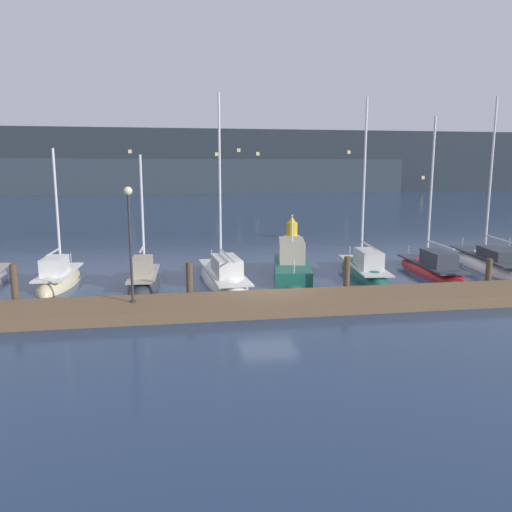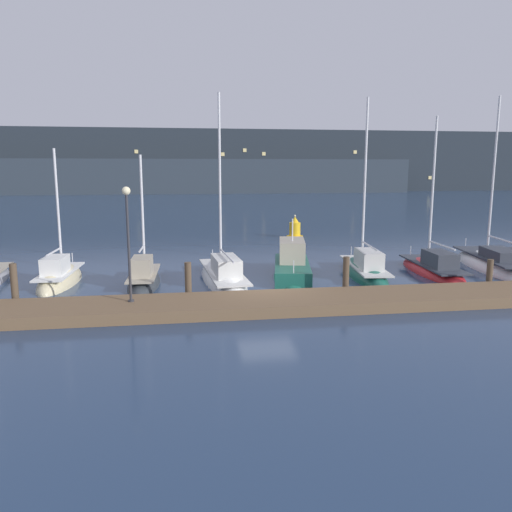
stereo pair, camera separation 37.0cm
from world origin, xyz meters
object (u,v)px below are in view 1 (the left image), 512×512
object	(u,v)px
sailboat_berth_8	(431,270)
sailboat_berth_5	(223,279)
dock_lamppost	(130,227)
channel_buoy	(292,229)
sailboat_berth_7	(364,273)
sailboat_berth_3	(59,282)
sailboat_berth_9	(489,266)
sailboat_berth_4	(144,282)
motorboat_berth_6	(292,270)

from	to	relation	value
sailboat_berth_8	sailboat_berth_5	bearing A→B (deg)	-178.21
dock_lamppost	channel_buoy	bearing A→B (deg)	60.87
sailboat_berth_8	channel_buoy	size ratio (longest dim) A/B	4.74
sailboat_berth_7	sailboat_berth_8	xyz separation A→B (m)	(3.89, 0.13, -0.00)
sailboat_berth_3	sailboat_berth_9	xyz separation A→B (m)	(23.12, 0.26, -0.02)
sailboat_berth_4	dock_lamppost	size ratio (longest dim) A/B	1.54
sailboat_berth_7	channel_buoy	xyz separation A→B (m)	(-0.35, 14.76, 0.54)
channel_buoy	dock_lamppost	distance (m)	22.92
sailboat_berth_3	dock_lamppost	distance (m)	7.59
sailboat_berth_5	sailboat_berth_8	distance (m)	11.32
sailboat_berth_7	sailboat_berth_5	bearing A→B (deg)	-178.30
sailboat_berth_3	sailboat_berth_9	size ratio (longest dim) A/B	0.71
sailboat_berth_4	sailboat_berth_8	size ratio (longest dim) A/B	0.77
sailboat_berth_3	sailboat_berth_5	distance (m)	7.97
sailboat_berth_7	dock_lamppost	size ratio (longest dim) A/B	2.23
sailboat_berth_3	sailboat_berth_8	size ratio (longest dim) A/B	0.83
sailboat_berth_3	channel_buoy	world-z (taller)	sailboat_berth_3
sailboat_berth_9	channel_buoy	xyz separation A→B (m)	(-8.12, 14.00, 0.59)
sailboat_berth_8	dock_lamppost	size ratio (longest dim) A/B	2.00
sailboat_berth_3	channel_buoy	bearing A→B (deg)	43.55
sailboat_berth_3	sailboat_berth_7	size ratio (longest dim) A/B	0.74
sailboat_berth_3	sailboat_berth_5	size ratio (longest dim) A/B	0.74
sailboat_berth_7	channel_buoy	world-z (taller)	sailboat_berth_7
sailboat_berth_3	dock_lamppost	size ratio (longest dim) A/B	1.65
sailboat_berth_9	dock_lamppost	xyz separation A→B (m)	(-19.20, -5.88, 3.28)
sailboat_berth_5	sailboat_berth_4	bearing A→B (deg)	-178.25
sailboat_berth_5	dock_lamppost	bearing A→B (deg)	-129.29
sailboat_berth_4	channel_buoy	size ratio (longest dim) A/B	3.66
motorboat_berth_6	sailboat_berth_8	size ratio (longest dim) A/B	0.72
sailboat_berth_7	dock_lamppost	world-z (taller)	sailboat_berth_7
sailboat_berth_8	channel_buoy	world-z (taller)	sailboat_berth_8
sailboat_berth_4	motorboat_berth_6	world-z (taller)	sailboat_berth_4
sailboat_berth_8	dock_lamppost	world-z (taller)	sailboat_berth_8
sailboat_berth_3	dock_lamppost	world-z (taller)	sailboat_berth_3
sailboat_berth_5	dock_lamppost	size ratio (longest dim) A/B	2.24
sailboat_berth_5	channel_buoy	bearing A→B (deg)	64.73
sailboat_berth_4	sailboat_berth_8	bearing A→B (deg)	1.78
sailboat_berth_4	sailboat_berth_3	bearing A→B (deg)	168.42
sailboat_berth_5	dock_lamppost	xyz separation A→B (m)	(-4.01, -4.90, 3.25)
motorboat_berth_6	sailboat_berth_7	world-z (taller)	sailboat_berth_7
sailboat_berth_3	motorboat_berth_6	xyz separation A→B (m)	(11.56, -0.10, 0.24)
channel_buoy	sailboat_berth_7	bearing A→B (deg)	-88.64
dock_lamppost	sailboat_berth_7	bearing A→B (deg)	24.12
motorboat_berth_6	dock_lamppost	world-z (taller)	dock_lamppost
motorboat_berth_6	sailboat_berth_7	size ratio (longest dim) A/B	0.64
channel_buoy	sailboat_berth_9	bearing A→B (deg)	-59.89
sailboat_berth_7	sailboat_berth_8	bearing A→B (deg)	1.95
sailboat_berth_4	sailboat_berth_7	bearing A→B (deg)	1.72
sailboat_berth_7	sailboat_berth_4	bearing A→B (deg)	-178.28
sailboat_berth_7	sailboat_berth_8	size ratio (longest dim) A/B	1.12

